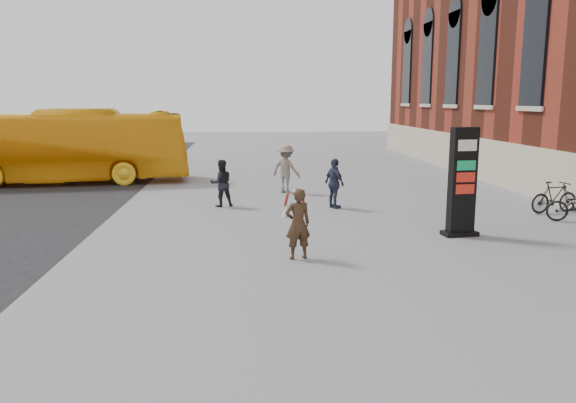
{
  "coord_description": "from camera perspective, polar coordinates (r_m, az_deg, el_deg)",
  "views": [
    {
      "loc": [
        -0.94,
        -11.98,
        3.47
      ],
      "look_at": [
        0.06,
        0.96,
        1.11
      ],
      "focal_mm": 35.0,
      "sensor_mm": 36.0,
      "label": 1
    }
  ],
  "objects": [
    {
      "name": "pedestrian_a",
      "position": [
        18.5,
        -6.79,
        1.85
      ],
      "size": [
        0.88,
        0.76,
        1.55
      ],
      "primitive_type": "imported",
      "rotation": [
        0.0,
        0.0,
        3.41
      ],
      "color": "black",
      "rests_on": "ground"
    },
    {
      "name": "ground",
      "position": [
        12.51,
        0.08,
        -5.79
      ],
      "size": [
        100.0,
        100.0,
        0.0
      ],
      "primitive_type": "plane",
      "color": "#9E9EA3"
    },
    {
      "name": "woman",
      "position": [
        12.3,
        1.0,
        -2.18
      ],
      "size": [
        0.68,
        0.64,
        1.58
      ],
      "rotation": [
        0.0,
        0.0,
        3.36
      ],
      "color": "black",
      "rests_on": "ground"
    },
    {
      "name": "info_pylon",
      "position": [
        14.99,
        17.29,
        1.88
      ],
      "size": [
        0.94,
        0.56,
        2.79
      ],
      "rotation": [
        0.0,
        0.0,
        0.13
      ],
      "color": "black",
      "rests_on": "ground"
    },
    {
      "name": "bike_7",
      "position": [
        19.21,
        25.44,
        0.4
      ],
      "size": [
        1.72,
        0.79,
        1.0
      ],
      "primitive_type": "imported",
      "rotation": [
        0.0,
        0.0,
        1.77
      ],
      "color": "black",
      "rests_on": "ground"
    },
    {
      "name": "bus",
      "position": [
        25.48,
        -22.79,
        5.18
      ],
      "size": [
        11.35,
        3.79,
        3.1
      ],
      "primitive_type": "imported",
      "rotation": [
        0.0,
        0.0,
        1.68
      ],
      "color": "yellow",
      "rests_on": "road"
    },
    {
      "name": "pedestrian_c",
      "position": [
        18.14,
        4.75,
        1.84
      ],
      "size": [
        0.77,
        1.03,
        1.62
      ],
      "primitive_type": "imported",
      "rotation": [
        0.0,
        0.0,
        2.02
      ],
      "color": "#2D314A",
      "rests_on": "ground"
    },
    {
      "name": "pedestrian_b",
      "position": [
        21.14,
        -0.19,
        3.34
      ],
      "size": [
        1.34,
        1.24,
        1.81
      ],
      "primitive_type": "imported",
      "rotation": [
        0.0,
        0.0,
        2.5
      ],
      "color": "slate",
      "rests_on": "ground"
    }
  ]
}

